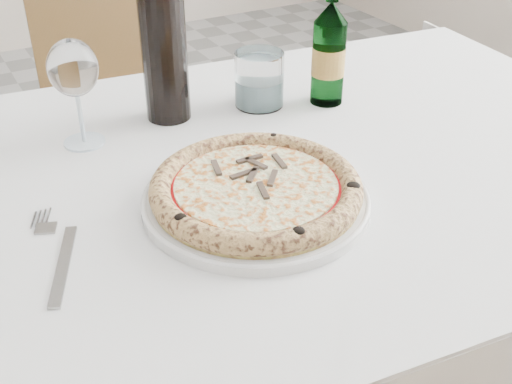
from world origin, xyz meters
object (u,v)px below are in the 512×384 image
(pizza, at_px, (256,188))
(beer_bottle, at_px, (329,53))
(plate, at_px, (256,199))
(chair_far, at_px, (121,104))
(dining_table, at_px, (225,221))
(tumbler, at_px, (259,83))
(wine_bottle, at_px, (164,44))
(wine_glass, at_px, (73,71))

(pizza, height_order, beer_bottle, beer_bottle)
(plate, bearing_deg, chair_far, 84.32)
(dining_table, bearing_deg, chair_far, 83.61)
(tumbler, height_order, wine_bottle, wine_bottle)
(chair_far, bearing_deg, wine_glass, -111.84)
(wine_glass, distance_m, beer_bottle, 0.43)
(pizza, height_order, tumbler, tumbler)
(plate, height_order, wine_bottle, wine_bottle)
(dining_table, xyz_separation_m, wine_glass, (-0.15, 0.19, 0.21))
(chair_far, height_order, plate, chair_far)
(chair_far, distance_m, pizza, 0.93)
(pizza, height_order, wine_glass, wine_glass)
(dining_table, bearing_deg, pizza, -90.00)
(dining_table, distance_m, chair_far, 0.81)
(dining_table, xyz_separation_m, pizza, (-0.00, -0.10, 0.11))
(plate, distance_m, beer_bottle, 0.37)
(chair_far, xyz_separation_m, beer_bottle, (0.19, -0.65, 0.31))
(wine_bottle, bearing_deg, wine_glass, -170.98)
(chair_far, xyz_separation_m, wine_glass, (-0.24, -0.60, 0.35))
(wine_glass, height_order, tumbler, wine_glass)
(pizza, bearing_deg, beer_bottle, 40.48)
(beer_bottle, bearing_deg, wine_bottle, 163.90)
(dining_table, height_order, plate, plate)
(plate, height_order, wine_glass, wine_glass)
(chair_far, distance_m, wine_bottle, 0.68)
(tumbler, bearing_deg, wine_bottle, 168.80)
(tumbler, bearing_deg, wine_glass, 178.74)
(dining_table, bearing_deg, beer_bottle, 26.11)
(dining_table, xyz_separation_m, wine_bottle, (0.00, 0.21, 0.22))
(chair_far, bearing_deg, beer_bottle, -74.08)
(plate, distance_m, pizza, 0.02)
(tumbler, relative_size, beer_bottle, 0.43)
(pizza, xyz_separation_m, tumbler, (0.16, 0.28, 0.02))
(chair_far, xyz_separation_m, pizza, (-0.09, -0.89, 0.25))
(wine_glass, relative_size, wine_bottle, 0.56)
(pizza, relative_size, wine_glass, 1.68)
(dining_table, xyz_separation_m, beer_bottle, (0.28, 0.13, 0.18))
(dining_table, distance_m, beer_bottle, 0.35)
(chair_far, bearing_deg, wine_bottle, -98.40)
(dining_table, distance_m, plate, 0.14)
(dining_table, height_order, pizza, pizza)
(dining_table, relative_size, plate, 4.93)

